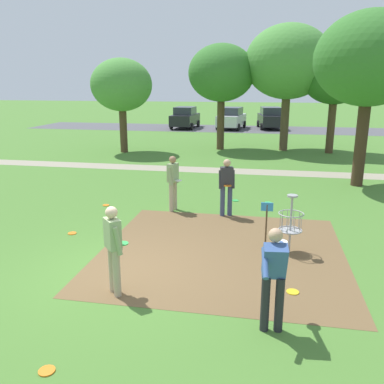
# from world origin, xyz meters

# --- Properties ---
(ground_plane) EXTENTS (160.00, 160.00, 0.00)m
(ground_plane) POSITION_xyz_m (0.00, 0.00, 0.00)
(ground_plane) COLOR #47752D
(dirt_tee_pad) EXTENTS (5.63, 5.46, 0.01)m
(dirt_tee_pad) POSITION_xyz_m (2.00, 1.58, 0.00)
(dirt_tee_pad) COLOR brown
(dirt_tee_pad) RESTS_ON ground
(disc_golf_basket) EXTENTS (0.98, 0.58, 1.39)m
(disc_golf_basket) POSITION_xyz_m (3.48, 1.83, 0.75)
(disc_golf_basket) COLOR #9E9EA3
(disc_golf_basket) RESTS_ON ground
(player_foreground_watching) EXTENTS (0.44, 0.50, 1.71)m
(player_foreground_watching) POSITION_xyz_m (0.14, 4.48, 0.97)
(player_foreground_watching) COLOR tan
(player_foreground_watching) RESTS_ON ground
(player_throwing) EXTENTS (0.50, 0.44, 1.71)m
(player_throwing) POSITION_xyz_m (1.81, 4.25, 0.97)
(player_throwing) COLOR #384260
(player_throwing) RESTS_ON ground
(player_waiting_left) EXTENTS (0.45, 0.46, 1.71)m
(player_waiting_left) POSITION_xyz_m (0.26, -0.75, 0.97)
(player_waiting_left) COLOR tan
(player_waiting_left) RESTS_ON ground
(player_waiting_right) EXTENTS (0.43, 1.14, 1.71)m
(player_waiting_right) POSITION_xyz_m (3.13, -1.39, 0.99)
(player_waiting_right) COLOR #232328
(player_waiting_right) RESTS_ON ground
(frisbee_near_basket) EXTENTS (0.24, 0.24, 0.02)m
(frisbee_near_basket) POSITION_xyz_m (3.54, -0.10, 0.01)
(frisbee_near_basket) COLOR gold
(frisbee_near_basket) RESTS_ON ground
(frisbee_by_tee) EXTENTS (0.22, 0.22, 0.02)m
(frisbee_by_tee) POSITION_xyz_m (3.05, 5.85, 0.01)
(frisbee_by_tee) COLOR green
(frisbee_by_tee) RESTS_ON ground
(frisbee_mid_grass) EXTENTS (0.21, 0.21, 0.02)m
(frisbee_mid_grass) POSITION_xyz_m (-2.11, 4.56, 0.01)
(frisbee_mid_grass) COLOR orange
(frisbee_mid_grass) RESTS_ON ground
(frisbee_far_left) EXTENTS (0.23, 0.23, 0.02)m
(frisbee_far_left) POSITION_xyz_m (0.10, -2.96, 0.01)
(frisbee_far_left) COLOR orange
(frisbee_far_left) RESTS_ON ground
(frisbee_far_right) EXTENTS (0.20, 0.20, 0.02)m
(frisbee_far_right) POSITION_xyz_m (3.48, 3.13, 0.01)
(frisbee_far_right) COLOR gold
(frisbee_far_right) RESTS_ON ground
(frisbee_scattered_a) EXTENTS (0.22, 0.22, 0.02)m
(frisbee_scattered_a) POSITION_xyz_m (1.96, 5.87, 0.01)
(frisbee_scattered_a) COLOR green
(frisbee_scattered_a) RESTS_ON ground
(frisbee_scattered_b) EXTENTS (0.22, 0.22, 0.02)m
(frisbee_scattered_b) POSITION_xyz_m (-2.01, 2.00, 0.01)
(frisbee_scattered_b) COLOR orange
(frisbee_scattered_b) RESTS_ON ground
(tree_near_left) EXTENTS (4.83, 4.83, 7.04)m
(tree_near_left) POSITION_xyz_m (3.85, 17.07, 4.96)
(tree_near_left) COLOR brown
(tree_near_left) RESTS_ON ground
(tree_near_right) EXTENTS (3.96, 3.96, 6.36)m
(tree_near_right) POSITION_xyz_m (6.40, 8.90, 4.64)
(tree_near_right) COLOR #422D1E
(tree_near_right) RESTS_ON ground
(tree_mid_left) EXTENTS (3.60, 3.60, 5.76)m
(tree_mid_left) POSITION_xyz_m (6.37, 16.57, 4.19)
(tree_mid_left) COLOR #4C3823
(tree_mid_left) RESTS_ON ground
(tree_mid_center) EXTENTS (3.38, 3.38, 5.18)m
(tree_mid_center) POSITION_xyz_m (-5.16, 14.72, 3.71)
(tree_mid_center) COLOR #4C3823
(tree_mid_center) RESTS_ON ground
(tree_mid_right) EXTENTS (3.82, 3.82, 6.03)m
(tree_mid_right) POSITION_xyz_m (0.15, 16.78, 4.37)
(tree_mid_right) COLOR #4C3823
(tree_mid_right) RESTS_ON ground
(parking_lot_strip) EXTENTS (36.00, 6.00, 0.01)m
(parking_lot_strip) POSITION_xyz_m (0.00, 28.17, 0.00)
(parking_lot_strip) COLOR #4C4C51
(parking_lot_strip) RESTS_ON ground
(parked_car_leftmost) EXTENTS (2.11, 4.27, 1.84)m
(parked_car_leftmost) POSITION_xyz_m (-4.29, 27.95, 0.92)
(parked_car_leftmost) COLOR black
(parked_car_leftmost) RESTS_ON ground
(parked_car_center_left) EXTENTS (2.37, 4.39, 1.84)m
(parked_car_center_left) POSITION_xyz_m (-0.24, 28.09, 0.92)
(parked_car_center_left) COLOR silver
(parked_car_center_left) RESTS_ON ground
(parked_car_center_right) EXTENTS (2.41, 4.41, 1.84)m
(parked_car_center_right) POSITION_xyz_m (3.07, 28.95, 0.92)
(parked_car_center_right) COLOR black
(parked_car_center_right) RESTS_ON ground
(gravel_path) EXTENTS (40.00, 1.23, 0.00)m
(gravel_path) POSITION_xyz_m (0.00, 10.64, 0.00)
(gravel_path) COLOR gray
(gravel_path) RESTS_ON ground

